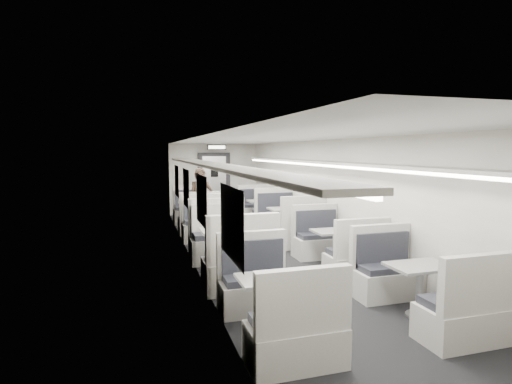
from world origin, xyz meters
TOP-DOWN VIEW (x-y plane):
  - room at (0.00, 0.00)m, footprint 3.24×12.24m
  - booth_left_a at (-1.00, 3.56)m, footprint 1.03×2.09m
  - booth_left_b at (-1.00, 1.17)m, footprint 1.03×2.09m
  - booth_left_c at (-1.00, -0.78)m, footprint 1.13×2.29m
  - booth_left_d at (-1.00, -3.21)m, footprint 0.98×1.98m
  - booth_right_a at (1.00, 3.63)m, footprint 1.00×2.04m
  - booth_right_b at (1.00, 1.53)m, footprint 1.09×2.20m
  - booth_right_c at (1.00, -0.95)m, footprint 0.98×1.99m
  - booth_right_d at (1.00, -3.28)m, footprint 0.98×1.98m
  - passenger at (-0.96, 2.67)m, footprint 0.71×0.54m
  - window_a at (-1.49, 3.40)m, footprint 0.02×1.18m
  - window_b at (-1.49, 1.20)m, footprint 0.02×1.18m
  - window_c at (-1.49, -1.00)m, footprint 0.02×1.18m
  - window_d at (-1.49, -3.20)m, footprint 0.02×1.18m
  - luggage_rack_left at (-1.24, -0.30)m, footprint 0.46×10.40m
  - luggage_rack_right at (1.24, -0.30)m, footprint 0.46×10.40m
  - vestibule_door at (0.00, 5.93)m, footprint 1.10×0.13m
  - exit_sign at (0.00, 5.44)m, footprint 0.62×0.12m
  - wall_notice at (0.75, 5.92)m, footprint 0.32×0.02m

SIDE VIEW (x-z plane):
  - booth_left_d at x=-1.00m, z-range -0.18..0.88m
  - booth_right_d at x=1.00m, z-range -0.18..0.88m
  - booth_right_c at x=1.00m, z-range -0.18..0.89m
  - booth_right_a at x=1.00m, z-range -0.18..0.91m
  - booth_left_b at x=-1.00m, z-range -0.18..0.93m
  - booth_left_a at x=-1.00m, z-range -0.19..0.93m
  - booth_right_b at x=1.00m, z-range -0.20..0.98m
  - booth_left_c at x=-1.00m, z-range -0.20..1.02m
  - passenger at x=-0.96m, z-range 0.00..1.73m
  - vestibule_door at x=0.00m, z-range -0.01..2.09m
  - room at x=0.00m, z-range -0.12..2.52m
  - window_a at x=-1.49m, z-range 0.93..1.77m
  - window_b at x=-1.49m, z-range 0.93..1.77m
  - window_c at x=-1.49m, z-range 0.93..1.77m
  - window_d at x=-1.49m, z-range 0.93..1.77m
  - wall_notice at x=0.75m, z-range 1.30..1.70m
  - luggage_rack_left at x=-1.24m, z-range 1.87..1.96m
  - luggage_rack_right at x=1.24m, z-range 1.87..1.96m
  - exit_sign at x=0.00m, z-range 2.20..2.36m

